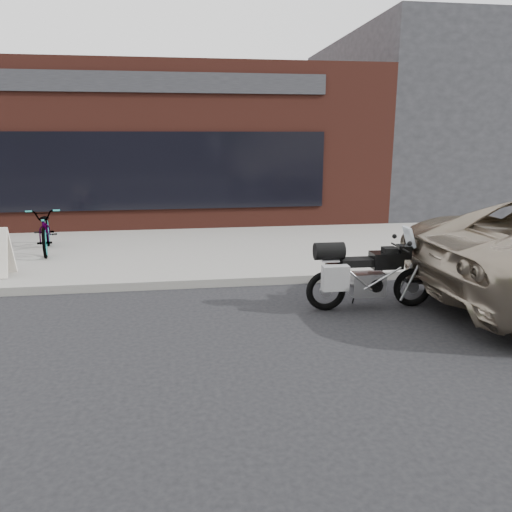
% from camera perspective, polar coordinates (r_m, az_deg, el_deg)
% --- Properties ---
extents(ground, '(120.00, 120.00, 0.00)m').
position_cam_1_polar(ground, '(5.17, 1.71, -16.60)').
color(ground, black).
rests_on(ground, ground).
extents(near_sidewalk, '(44.00, 6.00, 0.15)m').
position_cam_1_polar(near_sidewalk, '(11.70, -4.23, 1.11)').
color(near_sidewalk, gray).
rests_on(near_sidewalk, ground).
extents(storefront, '(14.00, 10.07, 4.50)m').
position_cam_1_polar(storefront, '(18.43, -12.34, 12.21)').
color(storefront, '#50221A').
rests_on(storefront, ground).
extents(neighbour_building, '(10.00, 10.00, 6.00)m').
position_cam_1_polar(neighbour_building, '(21.33, 22.77, 13.66)').
color(neighbour_building, '#242529').
rests_on(neighbour_building, ground).
extents(motorcycle, '(2.01, 0.65, 1.27)m').
position_cam_1_polar(motorcycle, '(7.74, 12.10, -2.08)').
color(motorcycle, black).
rests_on(motorcycle, ground).
extents(bicycle_front, '(1.02, 1.97, 0.98)m').
position_cam_1_polar(bicycle_front, '(11.62, -22.88, 2.82)').
color(bicycle_front, gray).
rests_on(bicycle_front, near_sidewalk).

